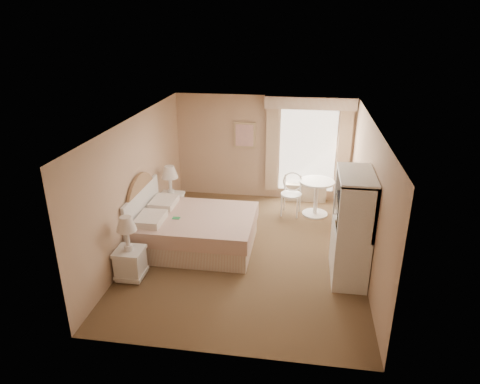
% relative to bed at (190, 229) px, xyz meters
% --- Properties ---
extents(room, '(4.21, 5.51, 2.51)m').
position_rel_bed_xyz_m(room, '(1.12, -0.02, 0.88)').
color(room, brown).
rests_on(room, ground).
extents(window, '(2.05, 0.22, 2.51)m').
position_rel_bed_xyz_m(window, '(2.17, 2.64, 0.97)').
color(window, white).
rests_on(window, room).
extents(framed_art, '(0.52, 0.04, 0.62)m').
position_rel_bed_xyz_m(framed_art, '(0.67, 2.70, 1.18)').
color(framed_art, tan).
rests_on(framed_art, room).
extents(bed, '(2.21, 1.74, 1.54)m').
position_rel_bed_xyz_m(bed, '(0.00, 0.00, 0.00)').
color(bed, tan).
rests_on(bed, room).
extents(nightstand_near, '(0.47, 0.47, 1.13)m').
position_rel_bed_xyz_m(nightstand_near, '(-0.72, -1.22, 0.06)').
color(nightstand_near, white).
rests_on(nightstand_near, room).
extents(nightstand_far, '(0.50, 0.50, 1.20)m').
position_rel_bed_xyz_m(nightstand_far, '(-0.72, 1.15, 0.09)').
color(nightstand_far, white).
rests_on(nightstand_far, room).
extents(round_table, '(0.77, 0.77, 0.81)m').
position_rel_bed_xyz_m(round_table, '(2.40, 1.84, 0.17)').
color(round_table, white).
rests_on(round_table, room).
extents(cafe_chair, '(0.51, 0.51, 0.95)m').
position_rel_bed_xyz_m(cafe_chair, '(1.86, 1.84, 0.18)').
color(cafe_chair, white).
rests_on(cafe_chair, room).
extents(armoire, '(0.56, 1.12, 1.87)m').
position_rel_bed_xyz_m(armoire, '(2.93, -0.59, 0.40)').
color(armoire, white).
rests_on(armoire, room).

